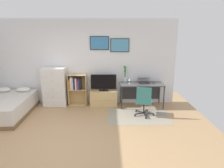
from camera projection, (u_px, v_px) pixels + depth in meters
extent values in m
plane|color=tan|center=(67.00, 139.00, 4.47)|extent=(7.20, 7.20, 0.00)
cube|color=white|center=(80.00, 63.00, 6.49)|extent=(6.12, 0.06, 2.70)
cube|color=black|center=(99.00, 43.00, 6.30)|extent=(0.59, 0.02, 0.42)
cube|color=teal|center=(99.00, 43.00, 6.29)|extent=(0.55, 0.01, 0.38)
cube|color=black|center=(120.00, 45.00, 6.32)|extent=(0.59, 0.02, 0.42)
cube|color=#4C93B7|center=(120.00, 45.00, 6.31)|extent=(0.55, 0.01, 0.38)
cube|color=#9E937F|center=(138.00, 116.00, 5.70)|extent=(1.70, 1.20, 0.01)
cube|color=brown|center=(4.00, 113.00, 5.76)|extent=(1.44, 1.99, 0.10)
cube|color=silver|center=(3.00, 105.00, 5.70)|extent=(1.40, 1.95, 0.39)
ellipsoid|color=white|center=(3.00, 90.00, 6.34)|extent=(0.45, 0.29, 0.14)
ellipsoid|color=white|center=(23.00, 89.00, 6.35)|extent=(0.45, 0.29, 0.14)
cube|color=white|center=(55.00, 87.00, 6.40)|extent=(0.72, 0.42, 1.22)
cube|color=silver|center=(54.00, 104.00, 6.31)|extent=(0.68, 0.01, 0.22)
sphere|color=#A59E8C|center=(54.00, 104.00, 6.30)|extent=(0.03, 0.03, 0.03)
cube|color=silver|center=(54.00, 96.00, 6.25)|extent=(0.68, 0.01, 0.22)
sphere|color=#A59E8C|center=(53.00, 96.00, 6.24)|extent=(0.03, 0.03, 0.03)
cube|color=silver|center=(53.00, 89.00, 6.19)|extent=(0.68, 0.01, 0.22)
sphere|color=#A59E8C|center=(53.00, 89.00, 6.18)|extent=(0.03, 0.03, 0.03)
cube|color=silver|center=(52.00, 81.00, 6.13)|extent=(0.68, 0.01, 0.22)
sphere|color=#A59E8C|center=(52.00, 81.00, 6.12)|extent=(0.03, 0.03, 0.03)
cube|color=silver|center=(52.00, 73.00, 6.07)|extent=(0.68, 0.01, 0.22)
sphere|color=#A59E8C|center=(52.00, 73.00, 6.06)|extent=(0.03, 0.03, 0.03)
cube|color=tan|center=(69.00, 90.00, 6.49)|extent=(0.02, 0.30, 1.00)
cube|color=tan|center=(86.00, 90.00, 6.50)|extent=(0.02, 0.30, 1.00)
cube|color=tan|center=(78.00, 104.00, 6.61)|extent=(0.58, 0.30, 0.02)
cube|color=tan|center=(78.00, 89.00, 6.49)|extent=(0.55, 0.30, 0.02)
cube|color=tan|center=(77.00, 75.00, 6.37)|extent=(0.55, 0.30, 0.02)
cube|color=tan|center=(78.00, 89.00, 6.64)|extent=(0.58, 0.01, 1.00)
cube|color=orange|center=(69.00, 85.00, 6.39)|extent=(0.03, 0.17, 0.30)
cube|color=orange|center=(70.00, 84.00, 6.39)|extent=(0.02, 0.17, 0.36)
cube|color=white|center=(71.00, 83.00, 6.42)|extent=(0.04, 0.24, 0.40)
cube|color=white|center=(73.00, 84.00, 6.39)|extent=(0.03, 0.17, 0.38)
cube|color=#1E519E|center=(74.00, 83.00, 6.40)|extent=(0.02, 0.21, 0.41)
cube|color=black|center=(75.00, 83.00, 6.38)|extent=(0.03, 0.17, 0.40)
cube|color=white|center=(76.00, 84.00, 6.40)|extent=(0.04, 0.19, 0.36)
cube|color=red|center=(77.00, 83.00, 6.42)|extent=(0.02, 0.23, 0.38)
cube|color=#8C388C|center=(78.00, 85.00, 6.40)|extent=(0.02, 0.18, 0.29)
cube|color=#1E519E|center=(79.00, 84.00, 6.40)|extent=(0.02, 0.19, 0.38)
cube|color=black|center=(80.00, 84.00, 6.40)|extent=(0.03, 0.18, 0.34)
cube|color=black|center=(81.00, 83.00, 6.38)|extent=(0.02, 0.17, 0.41)
cube|color=tan|center=(104.00, 98.00, 6.52)|extent=(0.86, 0.40, 0.49)
cube|color=tan|center=(104.00, 100.00, 6.32)|extent=(0.86, 0.01, 0.02)
cube|color=black|center=(104.00, 90.00, 6.44)|extent=(0.28, 0.16, 0.02)
cube|color=black|center=(104.00, 89.00, 6.43)|extent=(0.06, 0.04, 0.05)
cube|color=black|center=(104.00, 82.00, 6.37)|extent=(0.81, 0.02, 0.47)
cube|color=black|center=(104.00, 82.00, 6.35)|extent=(0.78, 0.01, 0.44)
cube|color=#4C4C4F|center=(142.00, 84.00, 6.31)|extent=(1.34, 0.62, 0.03)
cube|color=#2D2D30|center=(122.00, 98.00, 6.12)|extent=(0.03, 0.03, 0.71)
cube|color=#2D2D30|center=(164.00, 98.00, 6.13)|extent=(0.03, 0.03, 0.71)
cube|color=#2D2D30|center=(121.00, 93.00, 6.66)|extent=(0.03, 0.03, 0.71)
cube|color=#2D2D30|center=(159.00, 93.00, 6.67)|extent=(0.03, 0.03, 0.71)
cube|color=#2D2D30|center=(140.00, 92.00, 6.68)|extent=(1.28, 0.02, 0.50)
cylinder|color=#232326|center=(154.00, 115.00, 5.71)|extent=(0.05, 0.05, 0.05)
cube|color=#232326|center=(149.00, 113.00, 5.73)|extent=(0.28, 0.09, 0.02)
cylinder|color=#232326|center=(147.00, 111.00, 6.01)|extent=(0.05, 0.05, 0.05)
cube|color=#232326|center=(145.00, 111.00, 5.88)|extent=(0.17, 0.26, 0.02)
cylinder|color=#232326|center=(136.00, 111.00, 5.98)|extent=(0.05, 0.05, 0.05)
cube|color=#232326|center=(140.00, 111.00, 5.86)|extent=(0.21, 0.23, 0.02)
cylinder|color=#232326|center=(135.00, 116.00, 5.66)|extent=(0.05, 0.05, 0.05)
cube|color=#232326|center=(139.00, 113.00, 5.71)|extent=(0.27, 0.14, 0.02)
cylinder|color=#232326|center=(146.00, 118.00, 5.50)|extent=(0.05, 0.05, 0.05)
cube|color=#232326|center=(145.00, 115.00, 5.63)|extent=(0.05, 0.28, 0.02)
cylinder|color=#232326|center=(144.00, 107.00, 5.72)|extent=(0.04, 0.04, 0.30)
cube|color=#2D6B66|center=(144.00, 102.00, 5.68)|extent=(0.53, 0.53, 0.03)
cube|color=#2D6B66|center=(144.00, 96.00, 5.43)|extent=(0.39, 0.12, 0.45)
cube|color=#333338|center=(144.00, 83.00, 6.34)|extent=(0.38, 0.26, 0.01)
cube|color=black|center=(144.00, 83.00, 6.33)|extent=(0.36, 0.23, 0.00)
cube|color=#333338|center=(143.00, 78.00, 6.46)|extent=(0.38, 0.24, 0.07)
cube|color=#234C5B|center=(144.00, 78.00, 6.46)|extent=(0.36, 0.22, 0.06)
ellipsoid|color=#262628|center=(153.00, 83.00, 6.28)|extent=(0.06, 0.10, 0.03)
cylinder|color=silver|center=(125.00, 80.00, 6.49)|extent=(0.09, 0.09, 0.16)
cylinder|color=#3D8438|center=(125.00, 74.00, 6.45)|extent=(0.01, 0.01, 0.43)
sphere|color=#308B2C|center=(125.00, 67.00, 6.39)|extent=(0.07, 0.07, 0.07)
cylinder|color=#3D8438|center=(125.00, 76.00, 6.48)|extent=(0.01, 0.01, 0.31)
sphere|color=#308B2C|center=(125.00, 71.00, 6.44)|extent=(0.07, 0.07, 0.07)
cylinder|color=#3D8438|center=(124.00, 74.00, 6.44)|extent=(0.01, 0.01, 0.45)
sphere|color=#308B2C|center=(125.00, 67.00, 6.39)|extent=(0.07, 0.07, 0.07)
cylinder|color=#3D8438|center=(125.00, 75.00, 6.43)|extent=(0.01, 0.01, 0.39)
sphere|color=#308B2C|center=(125.00, 69.00, 6.39)|extent=(0.07, 0.07, 0.07)
cylinder|color=silver|center=(129.00, 84.00, 6.27)|extent=(0.06, 0.06, 0.01)
cylinder|color=silver|center=(129.00, 82.00, 6.25)|extent=(0.01, 0.01, 0.10)
cone|color=silver|center=(129.00, 79.00, 6.23)|extent=(0.07, 0.07, 0.07)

